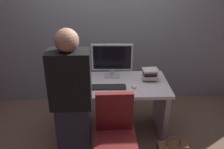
# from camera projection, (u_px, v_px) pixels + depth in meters

# --- Properties ---
(ground_plane) EXTENTS (9.00, 9.00, 0.00)m
(ground_plane) POSITION_uv_depth(u_px,v_px,m) (112.00, 130.00, 3.45)
(ground_plane) COLOR brown
(wall_back) EXTENTS (6.40, 0.10, 3.00)m
(wall_back) POSITION_uv_depth(u_px,v_px,m) (109.00, 9.00, 3.65)
(wall_back) COLOR gray
(wall_back) RESTS_ON ground
(desk) EXTENTS (1.45, 0.73, 0.74)m
(desk) POSITION_uv_depth(u_px,v_px,m) (112.00, 99.00, 3.23)
(desk) COLOR white
(desk) RESTS_ON ground
(office_chair) EXTENTS (0.52, 0.52, 0.94)m
(office_chair) POSITION_uv_depth(u_px,v_px,m) (115.00, 142.00, 2.59)
(office_chair) COLOR black
(office_chair) RESTS_ON ground
(person_at_desk) EXTENTS (0.40, 0.24, 1.64)m
(person_at_desk) POSITION_uv_depth(u_px,v_px,m) (72.00, 106.00, 2.46)
(person_at_desk) COLOR #262838
(person_at_desk) RESTS_ON ground
(monitor) EXTENTS (0.54, 0.15, 0.46)m
(monitor) POSITION_uv_depth(u_px,v_px,m) (112.00, 59.00, 3.21)
(monitor) COLOR silver
(monitor) RESTS_ON desk
(keyboard) EXTENTS (0.43, 0.14, 0.02)m
(keyboard) POSITION_uv_depth(u_px,v_px,m) (108.00, 87.00, 3.02)
(keyboard) COLOR #262626
(keyboard) RESTS_ON desk
(mouse) EXTENTS (0.06, 0.10, 0.03)m
(mouse) POSITION_uv_depth(u_px,v_px,m) (134.00, 86.00, 3.03)
(mouse) COLOR white
(mouse) RESTS_ON desk
(cup_near_keyboard) EXTENTS (0.07, 0.07, 0.09)m
(cup_near_keyboard) POSITION_uv_depth(u_px,v_px,m) (72.00, 86.00, 2.96)
(cup_near_keyboard) COLOR #3372B2
(cup_near_keyboard) RESTS_ON desk
(cup_by_monitor) EXTENTS (0.07, 0.07, 0.08)m
(cup_by_monitor) POSITION_uv_depth(u_px,v_px,m) (76.00, 77.00, 3.22)
(cup_by_monitor) COLOR white
(cup_by_monitor) RESTS_ON desk
(book_stack) EXTENTS (0.21, 0.18, 0.15)m
(book_stack) POSITION_uv_depth(u_px,v_px,m) (150.00, 75.00, 3.18)
(book_stack) COLOR #338C59
(book_stack) RESTS_ON desk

